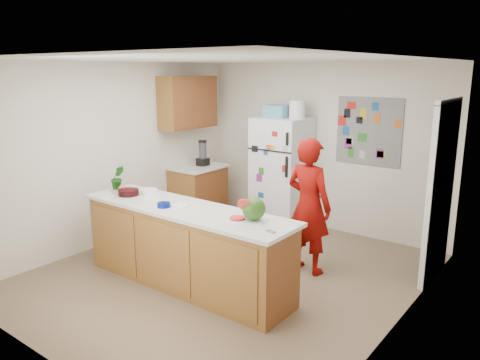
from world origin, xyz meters
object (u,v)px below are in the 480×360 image
Objects in this scene: person at (309,206)px; watermelon at (254,209)px; cherry_bowl at (129,192)px; refrigerator at (281,173)px.

person is 1.14m from watermelon.
cherry_bowl is at bearing -176.65° from watermelon.
refrigerator is at bearing 116.20° from watermelon.
person reaches higher than watermelon.
refrigerator is at bearing -39.49° from person.
refrigerator is 1.04× the size of person.
watermelon reaches higher than cherry_bowl.
watermelon is 0.96× the size of cherry_bowl.
cherry_bowl is (-1.78, -0.10, -0.09)m from watermelon.
watermelon is at bearing -63.80° from refrigerator.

